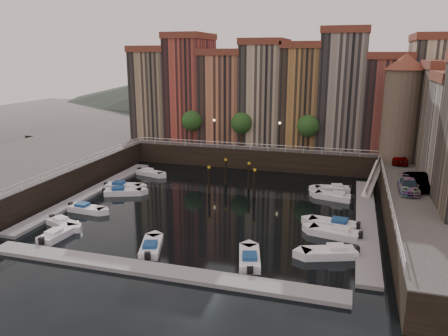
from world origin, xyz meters
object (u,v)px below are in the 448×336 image
(corner_tower, at_px, (402,107))
(car_c, at_px, (408,187))
(boat_left_1, at_px, (86,209))
(mooring_pilings, at_px, (234,178))
(car_b, at_px, (420,182))
(boat_left_2, at_px, (122,192))
(car_a, at_px, (399,158))
(boat_left_0, at_px, (63,223))
(gangway, at_px, (373,177))

(corner_tower, distance_m, car_c, 15.45)
(car_c, bearing_deg, boat_left_1, -167.49)
(mooring_pilings, bearing_deg, car_c, -13.83)
(corner_tower, relative_size, car_b, 2.91)
(boat_left_1, height_order, car_b, car_b)
(boat_left_1, bearing_deg, corner_tower, 36.33)
(boat_left_1, bearing_deg, car_c, 15.91)
(boat_left_2, distance_m, car_b, 33.88)
(boat_left_1, bearing_deg, car_a, 34.61)
(boat_left_2, xyz_separation_m, car_b, (33.62, 2.30, 3.42))
(corner_tower, bearing_deg, mooring_pilings, -154.87)
(boat_left_0, xyz_separation_m, boat_left_1, (-0.22, 4.32, 0.02))
(boat_left_1, relative_size, car_c, 0.95)
(boat_left_2, distance_m, car_a, 35.40)
(corner_tower, height_order, car_b, corner_tower)
(car_b, bearing_deg, boat_left_1, 177.32)
(mooring_pilings, xyz_separation_m, car_a, (19.81, 7.95, 2.16))
(boat_left_1, xyz_separation_m, boat_left_2, (0.78, 6.50, 0.02))
(boat_left_0, bearing_deg, car_b, 42.13)
(car_c, bearing_deg, boat_left_0, -160.45)
(corner_tower, distance_m, gangway, 9.86)
(boat_left_1, xyz_separation_m, car_b, (34.40, 8.80, 3.44))
(mooring_pilings, bearing_deg, car_b, -8.60)
(car_a, distance_m, car_c, 12.78)
(corner_tower, xyz_separation_m, car_a, (0.25, -1.22, -6.39))
(corner_tower, distance_m, boat_left_2, 36.82)
(corner_tower, bearing_deg, gangway, -122.80)
(gangway, relative_size, car_c, 1.79)
(gangway, height_order, car_c, car_c)
(gangway, bearing_deg, car_b, -61.83)
(boat_left_0, xyz_separation_m, car_a, (33.14, 24.23, 3.48))
(corner_tower, xyz_separation_m, boat_left_1, (-33.11, -21.13, -9.86))
(boat_left_1, relative_size, car_a, 0.94)
(gangway, distance_m, boat_left_1, 34.52)
(corner_tower, distance_m, boat_left_1, 40.49)
(mooring_pilings, distance_m, boat_left_1, 18.11)
(corner_tower, bearing_deg, car_c, -89.76)
(boat_left_0, distance_m, car_a, 41.20)
(gangway, xyz_separation_m, car_a, (3.15, 3.28, 1.89))
(car_c, bearing_deg, car_b, 53.99)
(boat_left_2, relative_size, car_b, 1.00)
(boat_left_1, relative_size, boat_left_2, 0.93)
(car_a, bearing_deg, boat_left_0, -142.49)
(car_b, bearing_deg, gangway, 101.15)
(corner_tower, relative_size, car_a, 2.92)
(corner_tower, relative_size, car_c, 2.96)
(boat_left_2, bearing_deg, car_c, -19.79)
(corner_tower, xyz_separation_m, mooring_pilings, (-19.56, -9.18, -8.54))
(car_c, bearing_deg, mooring_pilings, 166.56)
(mooring_pilings, bearing_deg, boat_left_1, -138.59)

